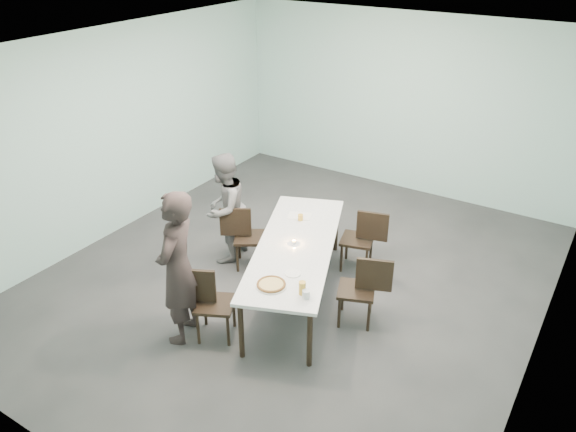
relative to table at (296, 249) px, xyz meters
The scene contains 16 objects.
ground 0.80m from the table, 123.18° to the left, with size 7.00×7.00×0.00m, color #333335.
room_shell 1.39m from the table, 123.18° to the left, with size 6.02×7.02×3.01m.
table is the anchor object (origin of this frame).
chair_near_left 1.26m from the table, 110.25° to the right, with size 0.65×0.56×0.87m.
chair_far_left 1.02m from the table, 165.54° to the left, with size 0.64×0.58×0.87m.
chair_near_right 0.95m from the table, ahead, with size 0.65×0.54×0.87m.
chair_far_right 1.14m from the table, 67.35° to the left, with size 0.65×0.51×0.87m.
diner_near 1.51m from the table, 117.11° to the right, with size 0.66×0.43×1.81m, color black.
diner_far 1.34m from the table, 168.16° to the left, with size 0.75×0.59×1.55m, color slate.
pizza 0.92m from the table, 75.16° to the right, with size 0.34×0.34×0.04m.
side_plate 0.64m from the table, 61.14° to the right, with size 0.18×0.18×0.01m, color white.
beer_glass 1.03m from the table, 54.53° to the right, with size 0.08×0.08×0.15m, color gold.
water_tumbler 1.09m from the table, 52.79° to the right, with size 0.08×0.08×0.09m, color silver.
tealight 0.08m from the table, 166.68° to the left, with size 0.06×0.06×0.05m.
amber_tumbler 0.64m from the table, 115.81° to the left, with size 0.07×0.07×0.08m, color gold.
menu 0.75m from the table, 117.57° to the left, with size 0.30×0.22×0.01m, color silver.
Camera 1 is at (3.27, -5.34, 4.22)m, focal length 35.00 mm.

